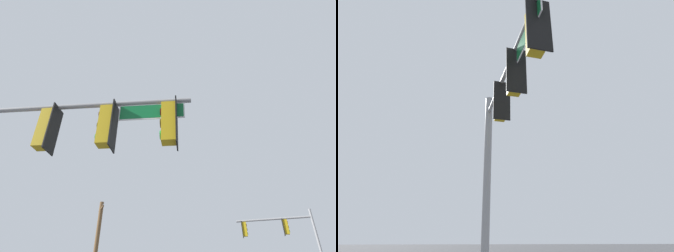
# 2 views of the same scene
# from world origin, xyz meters

# --- Properties ---
(signal_pole_near) EXTENTS (5.85, 0.54, 6.70)m
(signal_pole_near) POSITION_xyz_m (-4.28, -7.89, 4.57)
(signal_pole_near) COLOR gray
(signal_pole_near) RESTS_ON ground_plane
(signal_pole_far) EXTENTS (5.84, 1.52, 7.49)m
(signal_pole_far) POSITION_xyz_m (6.55, 9.73, 5.51)
(signal_pole_far) COLOR gray
(signal_pole_far) RESTS_ON ground_plane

